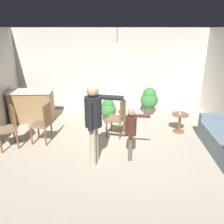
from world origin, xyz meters
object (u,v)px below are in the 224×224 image
(kitchen_counter, at_px, (32,106))
(potted_plant_by_wall, at_px, (149,99))
(dining_chair_near_wall, at_px, (43,122))
(dining_chair_centre_back, at_px, (118,116))
(side_table_by_couch, at_px, (180,121))
(dining_chair_by_counter, at_px, (9,126))
(spare_remote_on_table, at_px, (180,113))
(person_adult, at_px, (94,117))
(person_child, at_px, (131,129))
(potted_plant_corner, at_px, (108,109))

(kitchen_counter, distance_m, potted_plant_by_wall, 3.68)
(kitchen_counter, distance_m, dining_chair_near_wall, 1.60)
(dining_chair_centre_back, bearing_deg, potted_plant_by_wall, -10.94)
(side_table_by_couch, relative_size, dining_chair_by_counter, 0.52)
(spare_remote_on_table, bearing_deg, potted_plant_by_wall, 109.30)
(person_adult, height_order, dining_chair_by_counter, person_adult)
(potted_plant_by_wall, relative_size, spare_remote_on_table, 6.72)
(dining_chair_near_wall, bearing_deg, side_table_by_couch, -70.56)
(side_table_by_couch, relative_size, spare_remote_on_table, 4.00)
(potted_plant_by_wall, bearing_deg, side_table_by_couch, -69.85)
(spare_remote_on_table, bearing_deg, dining_chair_by_counter, -170.74)
(side_table_by_couch, xyz_separation_m, person_child, (-1.48, -1.34, 0.39))
(potted_plant_corner, xyz_separation_m, potted_plant_by_wall, (1.36, 0.70, 0.08))
(dining_chair_near_wall, xyz_separation_m, potted_plant_corner, (1.60, 1.26, -0.14))
(person_adult, bearing_deg, kitchen_counter, -126.15)
(person_adult, distance_m, potted_plant_by_wall, 3.45)
(dining_chair_centre_back, height_order, potted_plant_corner, dining_chair_centre_back)
(dining_chair_near_wall, bearing_deg, dining_chair_centre_back, -69.51)
(dining_chair_by_counter, bearing_deg, spare_remote_on_table, -112.17)
(dining_chair_near_wall, bearing_deg, kitchen_counter, 37.05)
(dining_chair_by_counter, distance_m, dining_chair_near_wall, 0.77)
(potted_plant_corner, relative_size, spare_remote_on_table, 5.64)
(potted_plant_corner, bearing_deg, person_adult, -98.39)
(dining_chair_near_wall, distance_m, potted_plant_corner, 2.04)
(person_adult, relative_size, spare_remote_on_table, 12.85)
(person_child, height_order, potted_plant_corner, person_child)
(kitchen_counter, xyz_separation_m, potted_plant_by_wall, (3.65, 0.51, 0.00))
(dining_chair_centre_back, distance_m, potted_plant_by_wall, 2.02)
(dining_chair_by_counter, bearing_deg, dining_chair_centre_back, -110.50)
(dining_chair_centre_back, bearing_deg, person_adult, 179.04)
(dining_chair_by_counter, relative_size, dining_chair_near_wall, 1.00)
(person_child, distance_m, dining_chair_by_counter, 2.84)
(dining_chair_by_counter, bearing_deg, person_child, -134.79)
(kitchen_counter, distance_m, potted_plant_corner, 2.29)
(kitchen_counter, xyz_separation_m, person_adult, (1.95, -2.44, 0.56))
(person_child, bearing_deg, dining_chair_by_counter, -92.40)
(dining_chair_by_counter, bearing_deg, dining_chair_near_wall, -105.14)
(dining_chair_centre_back, bearing_deg, kitchen_counter, 88.13)
(potted_plant_corner, distance_m, spare_remote_on_table, 2.04)
(potted_plant_corner, bearing_deg, side_table_by_couch, -22.30)
(dining_chair_by_counter, height_order, potted_plant_corner, dining_chair_by_counter)
(person_child, xyz_separation_m, spare_remote_on_table, (1.46, 1.34, -0.17))
(person_child, relative_size, potted_plant_corner, 1.56)
(potted_plant_corner, xyz_separation_m, spare_remote_on_table, (1.88, -0.78, 0.13))
(kitchen_counter, relative_size, person_adult, 0.75)
(dining_chair_near_wall, distance_m, dining_chair_centre_back, 1.85)
(dining_chair_centre_back, xyz_separation_m, potted_plant_corner, (-0.24, 0.97, -0.14))
(kitchen_counter, relative_size, dining_chair_by_counter, 1.26)
(dining_chair_by_counter, xyz_separation_m, potted_plant_corner, (2.33, 1.47, -0.14))
(side_table_by_couch, distance_m, person_child, 2.04)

